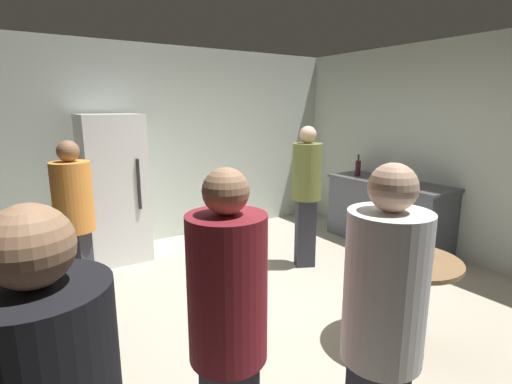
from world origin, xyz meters
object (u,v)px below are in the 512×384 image
wine_bottle_on_counter (358,168)px  beer_bottle_brown (430,247)px  refrigerator (114,189)px  beer_bottle_amber (395,242)px  beer_bottle_clear (420,257)px  kettle (407,179)px  foreground_table (407,271)px  person_in_orange_shirt (75,215)px  person_in_maroon_shirt (228,325)px  person_in_white_shirt (382,325)px  plastic_cup_white (383,253)px  beer_bottle_green (402,256)px  person_in_olive_shirt (306,186)px

wine_bottle_on_counter → beer_bottle_brown: wine_bottle_on_counter is taller
refrigerator → beer_bottle_brown: refrigerator is taller
refrigerator → beer_bottle_amber: bearing=-63.9°
beer_bottle_clear → kettle: bearing=38.5°
foreground_table → kettle: bearing=36.7°
refrigerator → kettle: 3.69m
wine_bottle_on_counter → beer_bottle_amber: (-1.74, -2.00, -0.20)m
refrigerator → wine_bottle_on_counter: 3.36m
beer_bottle_amber → person_in_orange_shirt: (-2.09, 1.82, 0.12)m
foreground_table → person_in_orange_shirt: 2.87m
beer_bottle_brown → person_in_maroon_shirt: person_in_maroon_shirt is taller
kettle → person_in_orange_shirt: person_in_orange_shirt is taller
beer_bottle_amber → person_in_white_shirt: 1.61m
beer_bottle_clear → plastic_cup_white: bearing=113.0°
wine_bottle_on_counter → person_in_maroon_shirt: (-3.58, -2.55, -0.05)m
wine_bottle_on_counter → person_in_orange_shirt: (-3.83, -0.18, -0.08)m
wine_bottle_on_counter → foreground_table: 2.82m
beer_bottle_green → kettle: bearing=35.6°
beer_bottle_amber → beer_bottle_brown: size_ratio=1.00×
foreground_table → person_in_white_shirt: size_ratio=0.48×
kettle → beer_bottle_green: 2.41m
person_in_olive_shirt → person_in_orange_shirt: size_ratio=1.04×
beer_bottle_brown → plastic_cup_white: (-0.36, 0.16, -0.03)m
beer_bottle_clear → person_in_olive_shirt: person_in_olive_shirt is taller
person_in_olive_shirt → beer_bottle_green: bearing=7.6°
beer_bottle_clear → plastic_cup_white: beer_bottle_clear is taller
plastic_cup_white → person_in_orange_shirt: 2.66m
foreground_table → beer_bottle_clear: 0.26m
beer_bottle_brown → beer_bottle_green: bearing=-179.5°
plastic_cup_white → wine_bottle_on_counter: bearing=46.4°
kettle → person_in_olive_shirt: size_ratio=0.15×
beer_bottle_green → person_in_white_shirt: person_in_white_shirt is taller
beer_bottle_amber → person_in_olive_shirt: person_in_olive_shirt is taller
kettle → person_in_white_shirt: person_in_white_shirt is taller
plastic_cup_white → kettle: bearing=32.2°
person_in_olive_shirt → person_in_white_shirt: person_in_white_shirt is taller
beer_bottle_brown → person_in_olive_shirt: person_in_olive_shirt is taller
plastic_cup_white → person_in_white_shirt: person_in_white_shirt is taller
person_in_maroon_shirt → person_in_white_shirt: 0.66m
beer_bottle_green → person_in_orange_shirt: size_ratio=0.14×
wine_bottle_on_counter → person_in_olive_shirt: bearing=-160.8°
person_in_maroon_shirt → person_in_white_shirt: bearing=-48.4°
refrigerator → beer_bottle_green: refrigerator is taller
beer_bottle_brown → person_in_maroon_shirt: bearing=-170.8°
kettle → foreground_table: 2.25m
person_in_olive_shirt → person_in_white_shirt: 2.96m
wine_bottle_on_counter → beer_bottle_clear: 2.98m
beer_bottle_amber → wine_bottle_on_counter: bearing=48.9°
beer_bottle_brown → beer_bottle_clear: bearing=-161.5°
beer_bottle_green → person_in_olive_shirt: bearing=71.9°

